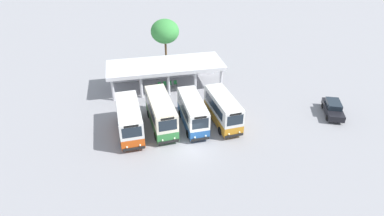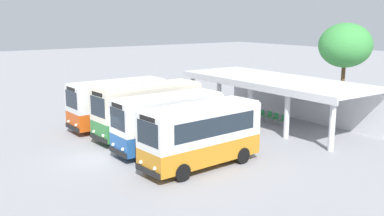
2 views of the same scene
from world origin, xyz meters
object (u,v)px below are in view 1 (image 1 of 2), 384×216
Objects in this scene: parked_car_flank at (333,108)px; waiting_chair_end_by_column at (159,85)px; waiting_chair_middle_seat at (170,83)px; waiting_chair_second_from_end at (165,84)px; city_bus_middle_cream at (193,112)px; city_bus_fourth_amber at (223,109)px; city_bus_nearest_orange at (129,119)px; city_bus_second_in_row at (161,112)px; waiting_chair_fourth_seat at (175,83)px.

parked_car_flank is 5.68× the size of waiting_chair_end_by_column.
waiting_chair_end_by_column is 1.48m from waiting_chair_middle_seat.
waiting_chair_middle_seat is at bearing -3.81° from waiting_chair_second_from_end.
city_bus_middle_cream is 3.45m from city_bus_fourth_amber.
waiting_chair_middle_seat is at bearing 59.43° from city_bus_nearest_orange.
city_bus_fourth_amber is 8.13× the size of waiting_chair_second_from_end.
waiting_chair_middle_seat is at bearing 75.41° from city_bus_second_in_row.
waiting_chair_second_from_end is (-5.16, 10.22, -1.34)m from city_bus_fourth_amber.
waiting_chair_fourth_seat is at bearing -0.48° from waiting_chair_second_from_end.
city_bus_fourth_amber is at bearing -66.51° from waiting_chair_middle_seat.
waiting_chair_end_by_column and waiting_chair_second_from_end have the same top height.
city_bus_second_in_row reaches higher than parked_car_flank.
waiting_chair_end_by_column is 1.00× the size of waiting_chair_fourth_seat.
city_bus_fourth_amber reaches higher than waiting_chair_end_by_column.
city_bus_middle_cream is at bearing -80.35° from waiting_chair_second_from_end.
parked_car_flank reaches higher than waiting_chair_second_from_end.
city_bus_fourth_amber is at bearing -5.79° from city_bus_second_in_row.
city_bus_second_in_row is at bearing -104.59° from waiting_chair_middle_seat.
city_bus_nearest_orange is at bearing -113.96° from waiting_chair_end_by_column.
city_bus_middle_cream is 10.39m from waiting_chair_end_by_column.
parked_car_flank is at bearing -31.41° from waiting_chair_second_from_end.
city_bus_second_in_row reaches higher than waiting_chair_fourth_seat.
city_bus_nearest_orange is at bearing 179.71° from city_bus_middle_cream.
city_bus_fourth_amber is at bearing -59.81° from waiting_chair_end_by_column.
waiting_chair_end_by_column is at bearing -173.71° from waiting_chair_second_from_end.
parked_car_flank is (13.35, -1.08, -1.03)m from city_bus_fourth_amber.
city_bus_nearest_orange reaches higher than city_bus_fourth_amber.
waiting_chair_second_from_end is (0.74, 0.08, 0.00)m from waiting_chair_end_by_column.
waiting_chair_end_by_column is at bearing 66.04° from city_bus_nearest_orange.
city_bus_fourth_amber is at bearing -2.22° from city_bus_middle_cream.
waiting_chair_middle_seat is (2.47, 9.47, -1.42)m from city_bus_second_in_row.
city_bus_fourth_amber is 11.17m from waiting_chair_middle_seat.
city_bus_fourth_amber reaches higher than waiting_chair_fourth_seat.
waiting_chair_end_by_column is (-19.25, 11.22, -0.31)m from parked_car_flank.
waiting_chair_middle_seat is 0.74m from waiting_chair_fourth_seat.
city_bus_middle_cream is 16.87m from parked_car_flank.
waiting_chair_fourth_seat is at bearing 56.49° from city_bus_nearest_orange.
city_bus_second_in_row is 20.35m from parked_car_flank.
city_bus_fourth_amber is at bearing 175.36° from parked_car_flank.
waiting_chair_fourth_seat is (3.21, 9.51, -1.42)m from city_bus_second_in_row.
waiting_chair_end_by_column is 1.00× the size of waiting_chair_second_from_end.
waiting_chair_middle_seat is (-17.77, 11.26, -0.31)m from parked_car_flank.
city_bus_middle_cream is 0.98× the size of city_bus_fourth_amber.
city_bus_second_in_row is at bearing -100.28° from waiting_chair_second_from_end.
city_bus_nearest_orange is 10.33m from city_bus_fourth_amber.
city_bus_nearest_orange is 1.03× the size of city_bus_fourth_amber.
waiting_chair_fourth_seat is at bearing 91.35° from city_bus_middle_cream.
city_bus_nearest_orange is 12.12m from waiting_chair_fourth_seat.
waiting_chair_middle_seat is 1.00× the size of waiting_chair_fourth_seat.
city_bus_middle_cream is 1.40× the size of parked_car_flank.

